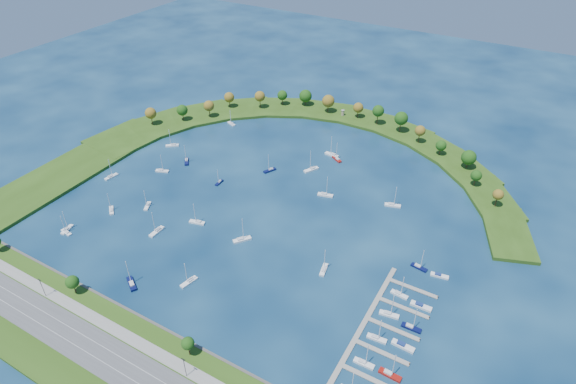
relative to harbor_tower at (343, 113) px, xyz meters
The scene contains 38 objects.
ground 114.37m from the harbor_tower, 84.72° to the right, with size 700.00×700.00×0.00m, color #071F40.
south_shoreline 236.95m from the harbor_tower, 87.45° to the right, with size 420.00×43.10×11.60m.
breakwater 74.37m from the harbor_tower, 118.82° to the right, with size 286.74×247.64×2.00m.
breakwater_trees 23.86m from the harbor_tower, 103.41° to the right, with size 240.21×92.57×15.21m.
harbor_tower is the anchor object (origin of this frame).
dock_system 199.38m from the harbor_tower, 61.27° to the right, with size 24.28×82.00×1.60m.
moored_boat_0 204.29m from the harbor_tower, 93.57° to the right, with size 9.51×7.28×14.00m.
moored_boat_1 172.30m from the harbor_tower, 99.50° to the right, with size 2.72×9.38×13.75m.
moored_boat_2 190.03m from the harbor_tower, 87.16° to the right, with size 4.25×9.07×12.87m.
moored_boat_3 180.03m from the harbor_tower, 110.43° to the right, with size 7.27×6.77×11.43m.
moored_boat_4 153.73m from the harbor_tower, 84.86° to the right, with size 7.81×9.13×13.89m.
moored_boat_5 82.88m from the harbor_tower, 142.59° to the right, with size 8.03×4.92×11.44m.
moored_boat_6 162.99m from the harbor_tower, 107.32° to the right, with size 5.35×7.85×11.31m.
moored_boat_7 204.71m from the harbor_tower, 110.17° to the right, with size 3.93×8.29×11.75m.
moored_boat_8 205.78m from the harbor_tower, 109.60° to the right, with size 7.71×3.23×10.99m.
moored_boat_9 61.29m from the harbor_tower, 68.79° to the right, with size 8.28×6.43×12.24m.
moored_boat_10 102.11m from the harbor_tower, 71.00° to the right, with size 9.38×4.58×13.28m.
moored_boat_11 163.01m from the harbor_tower, 68.50° to the right, with size 4.00×8.76×12.44m.
moored_boat_12 126.50m from the harbor_tower, 130.36° to the right, with size 8.28×7.27×12.71m.
moored_boat_13 111.63m from the harbor_tower, 50.87° to the right, with size 9.26×4.85×13.11m.
moored_boat_14 154.03m from the harbor_tower, 95.61° to the right, with size 8.95×4.41×12.67m.
moored_boat_15 169.53m from the harbor_tower, 121.48° to the right, with size 3.72×8.90×12.69m.
moored_boat_16 56.52m from the harbor_tower, 72.44° to the right, with size 9.85×3.95×14.07m.
moored_boat_17 119.85m from the harbor_tower, 103.37° to the right, with size 2.13×6.70×9.74m.
moored_boat_18 90.38m from the harbor_tower, 95.37° to the right, with size 5.71×8.47×12.19m.
moored_boat_19 123.38m from the harbor_tower, 119.26° to the right, with size 7.44×8.28×12.82m.
moored_boat_20 140.57m from the harbor_tower, 118.11° to the right, with size 8.52×5.12×12.12m.
moored_boat_21 77.68m from the harbor_tower, 79.83° to the right, with size 7.00×10.05×14.53m.
docked_boat_2 212.72m from the harbor_tower, 63.16° to the right, with size 8.36×2.51×12.21m.
docked_boat_3 217.40m from the harbor_tower, 60.66° to the right, with size 8.98×2.90×13.04m.
docked_boat_4 200.75m from the harbor_tower, 61.42° to the right, with size 8.37×2.84×12.11m.
docked_boat_5 204.40m from the harbor_tower, 58.60° to the right, with size 9.52×3.09×1.92m.
docked_boat_6 188.27m from the harbor_tower, 59.33° to the right, with size 8.74×3.57×12.48m.
docked_boat_7 195.56m from the harbor_tower, 56.99° to the right, with size 8.41×2.44×12.32m.
docked_boat_8 177.03m from the harbor_tower, 57.14° to the right, with size 8.15×2.99×11.73m.
docked_boat_9 184.43m from the harbor_tower, 54.73° to the right, with size 9.36×2.75×1.90m.
docked_boat_10 161.06m from the harbor_tower, 52.32° to the right, with size 8.31×3.48×11.85m.
docked_boat_11 167.83m from the harbor_tower, 49.76° to the right, with size 8.56×3.55×1.69m.
Camera 1 is at (116.84, -189.40, 162.61)m, focal length 30.04 mm.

